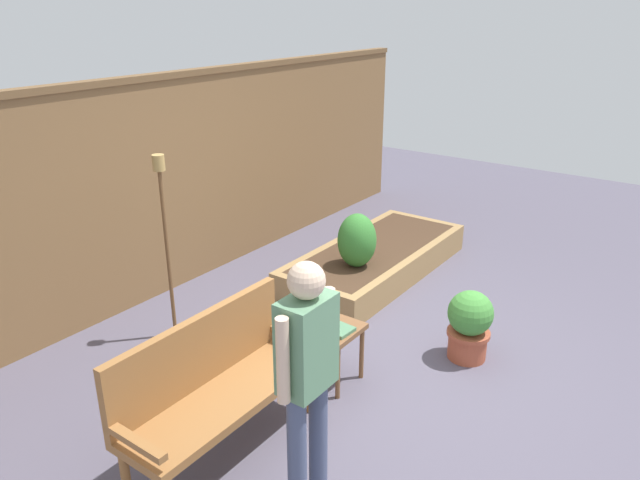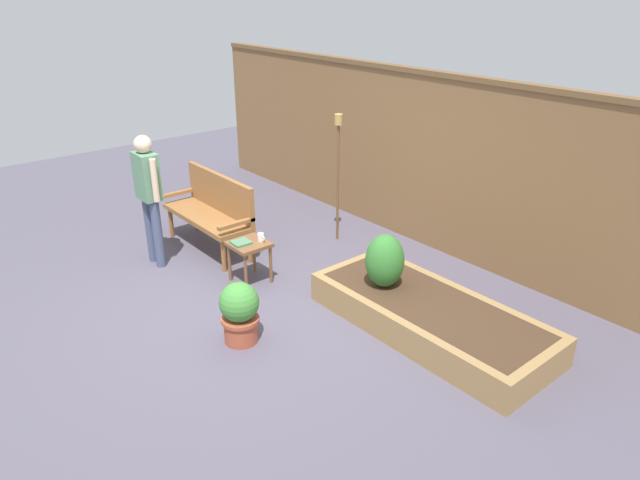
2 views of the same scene
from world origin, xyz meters
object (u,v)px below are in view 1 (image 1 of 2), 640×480
(potted_boxwood, at_px, (469,323))
(person_by_bench, at_px, (307,369))
(side_table, at_px, (332,336))
(shrub_near_bench, at_px, (357,240))
(cup_on_table, at_px, (322,314))
(book_on_table, at_px, (339,329))
(garden_bench, at_px, (213,377))
(tiki_torch, at_px, (164,215))

(potted_boxwood, bearing_deg, person_by_bench, 176.54)
(side_table, height_order, shrub_near_bench, shrub_near_bench)
(cup_on_table, height_order, potted_boxwood, potted_boxwood)
(book_on_table, bearing_deg, side_table, 73.07)
(potted_boxwood, bearing_deg, garden_bench, 155.64)
(book_on_table, height_order, shrub_near_bench, shrub_near_bench)
(cup_on_table, height_order, shrub_near_bench, shrub_near_bench)
(shrub_near_bench, bearing_deg, person_by_bench, -152.99)
(side_table, height_order, person_by_bench, person_by_bench)
(side_table, bearing_deg, garden_bench, 170.40)
(book_on_table, height_order, tiki_torch, tiki_torch)
(potted_boxwood, distance_m, tiki_torch, 2.67)
(cup_on_table, distance_m, shrub_near_bench, 1.46)
(cup_on_table, distance_m, tiki_torch, 1.55)
(potted_boxwood, height_order, tiki_torch, tiki_torch)
(garden_bench, height_order, cup_on_table, garden_bench)
(cup_on_table, relative_size, tiki_torch, 0.07)
(side_table, relative_size, potted_boxwood, 0.80)
(potted_boxwood, distance_m, person_by_bench, 2.13)
(garden_bench, height_order, tiki_torch, tiki_torch)
(shrub_near_bench, bearing_deg, tiki_torch, 153.03)
(garden_bench, distance_m, person_by_bench, 0.87)
(tiki_torch, xyz_separation_m, person_by_bench, (-0.86, -2.12, -0.20))
(side_table, height_order, tiki_torch, tiki_torch)
(tiki_torch, distance_m, person_by_bench, 2.30)
(book_on_table, distance_m, person_by_bench, 1.28)
(cup_on_table, height_order, book_on_table, cup_on_table)
(garden_bench, bearing_deg, person_by_bench, -92.90)
(garden_bench, xyz_separation_m, book_on_table, (1.04, -0.26, -0.05))
(cup_on_table, distance_m, book_on_table, 0.23)
(cup_on_table, bearing_deg, potted_boxwood, -44.14)
(shrub_near_bench, bearing_deg, potted_boxwood, -108.67)
(side_table, relative_size, person_by_bench, 0.31)
(book_on_table, xyz_separation_m, shrub_near_bench, (1.43, 0.76, 0.08))
(cup_on_table, relative_size, shrub_near_bench, 0.19)
(book_on_table, bearing_deg, person_by_bench, -150.53)
(potted_boxwood, relative_size, person_by_bench, 0.39)
(tiki_torch, bearing_deg, garden_bench, -121.28)
(person_by_bench, bearing_deg, side_table, 28.42)
(book_on_table, relative_size, tiki_torch, 0.12)
(garden_bench, relative_size, cup_on_table, 13.48)
(garden_bench, xyz_separation_m, side_table, (1.07, -0.18, -0.15))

